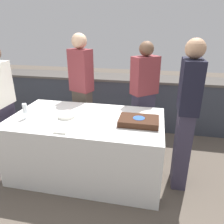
{
  "coord_description": "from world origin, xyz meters",
  "views": [
    {
      "loc": [
        0.79,
        -2.29,
        1.81
      ],
      "look_at": [
        0.32,
        0.0,
        0.87
      ],
      "focal_mm": 35.0,
      "sensor_mm": 36.0,
      "label": 1
    }
  ],
  "objects_px": {
    "plate_stack": "(67,116)",
    "person_seated_right": "(186,116)",
    "wine_glass": "(25,109)",
    "person_seated_left": "(1,104)",
    "person_standing_back": "(82,89)",
    "person_cutting_cake": "(144,97)",
    "cake": "(139,121)"
  },
  "relations": [
    {
      "from": "cake",
      "to": "person_standing_back",
      "type": "distance_m",
      "value": 1.22
    },
    {
      "from": "cake",
      "to": "person_seated_right",
      "type": "bearing_deg",
      "value": 5.84
    },
    {
      "from": "plate_stack",
      "to": "person_seated_right",
      "type": "xyz_separation_m",
      "value": [
        1.37,
        0.03,
        0.1
      ]
    },
    {
      "from": "wine_glass",
      "to": "person_standing_back",
      "type": "height_order",
      "value": "person_standing_back"
    },
    {
      "from": "person_cutting_cake",
      "to": "wine_glass",
      "type": "bearing_deg",
      "value": -7.17
    },
    {
      "from": "person_seated_right",
      "to": "person_cutting_cake",
      "type": "bearing_deg",
      "value": -145.29
    },
    {
      "from": "wine_glass",
      "to": "person_standing_back",
      "type": "relative_size",
      "value": 0.11
    },
    {
      "from": "cake",
      "to": "person_standing_back",
      "type": "bearing_deg",
      "value": 140.1
    },
    {
      "from": "plate_stack",
      "to": "person_seated_left",
      "type": "bearing_deg",
      "value": 178.03
    },
    {
      "from": "plate_stack",
      "to": "cake",
      "type": "bearing_deg",
      "value": -1.36
    },
    {
      "from": "cake",
      "to": "person_seated_right",
      "type": "xyz_separation_m",
      "value": [
        0.5,
        0.05,
        0.08
      ]
    },
    {
      "from": "plate_stack",
      "to": "person_cutting_cake",
      "type": "bearing_deg",
      "value": 41.16
    },
    {
      "from": "cake",
      "to": "plate_stack",
      "type": "relative_size",
      "value": 2.3
    },
    {
      "from": "plate_stack",
      "to": "person_standing_back",
      "type": "xyz_separation_m",
      "value": [
        -0.06,
        0.76,
        0.12
      ]
    },
    {
      "from": "person_seated_left",
      "to": "person_seated_right",
      "type": "bearing_deg",
      "value": -90.0
    },
    {
      "from": "plate_stack",
      "to": "person_cutting_cake",
      "type": "distance_m",
      "value": 1.16
    },
    {
      "from": "person_seated_right",
      "to": "person_standing_back",
      "type": "distance_m",
      "value": 1.61
    },
    {
      "from": "person_seated_right",
      "to": "cake",
      "type": "bearing_deg",
      "value": -84.16
    },
    {
      "from": "person_cutting_cake",
      "to": "person_seated_right",
      "type": "distance_m",
      "value": 0.89
    },
    {
      "from": "wine_glass",
      "to": "person_seated_left",
      "type": "height_order",
      "value": "person_seated_left"
    },
    {
      "from": "plate_stack",
      "to": "wine_glass",
      "type": "height_order",
      "value": "wine_glass"
    },
    {
      "from": "plate_stack",
      "to": "person_standing_back",
      "type": "relative_size",
      "value": 0.12
    },
    {
      "from": "person_cutting_cake",
      "to": "person_seated_right",
      "type": "relative_size",
      "value": 0.95
    },
    {
      "from": "cake",
      "to": "wine_glass",
      "type": "height_order",
      "value": "wine_glass"
    },
    {
      "from": "cake",
      "to": "person_seated_right",
      "type": "height_order",
      "value": "person_seated_right"
    },
    {
      "from": "wine_glass",
      "to": "person_seated_left",
      "type": "xyz_separation_m",
      "value": [
        -0.44,
        0.16,
        -0.04
      ]
    },
    {
      "from": "person_cutting_cake",
      "to": "person_seated_left",
      "type": "relative_size",
      "value": 1.0
    },
    {
      "from": "plate_stack",
      "to": "person_seated_right",
      "type": "distance_m",
      "value": 1.38
    },
    {
      "from": "cake",
      "to": "person_seated_left",
      "type": "height_order",
      "value": "person_seated_left"
    },
    {
      "from": "wine_glass",
      "to": "person_standing_back",
      "type": "bearing_deg",
      "value": 66.04
    },
    {
      "from": "wine_glass",
      "to": "person_standing_back",
      "type": "distance_m",
      "value": 0.98
    },
    {
      "from": "plate_stack",
      "to": "person_seated_right",
      "type": "height_order",
      "value": "person_seated_right"
    }
  ]
}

